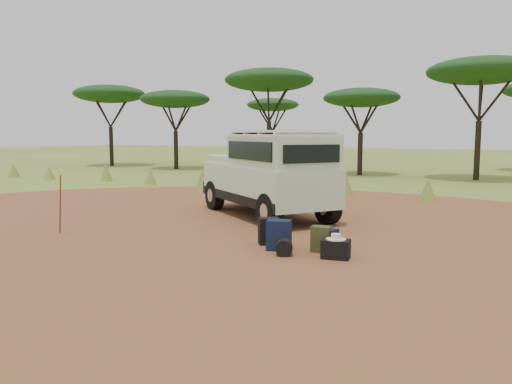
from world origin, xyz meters
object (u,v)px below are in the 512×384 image
at_px(safari_vehicle, 269,176).
at_px(backpack_navy, 279,235).
at_px(duffel_navy, 326,240).
at_px(walking_staff, 60,204).
at_px(backpack_black, 269,231).
at_px(hard_case, 336,249).
at_px(backpack_olive, 321,239).

relative_size(safari_vehicle, backpack_navy, 8.29).
bearing_deg(duffel_navy, backpack_navy, -139.28).
bearing_deg(duffel_navy, safari_vehicle, 147.94).
xyz_separation_m(walking_staff, backpack_black, (4.73, 1.17, -0.41)).
distance_m(safari_vehicle, walking_staff, 5.40).
height_order(safari_vehicle, backpack_navy, safari_vehicle).
height_order(walking_staff, hard_case, walking_staff).
bearing_deg(hard_case, backpack_navy, 165.66).
relative_size(walking_staff, backpack_navy, 2.30).
bearing_deg(backpack_olive, walking_staff, -176.58).
bearing_deg(backpack_black, hard_case, -52.93).
distance_m(backpack_olive, duffel_navy, 0.16).
bearing_deg(walking_staff, backpack_olive, -54.82).
relative_size(walking_staff, backpack_olive, 2.74).
relative_size(backpack_navy, duffel_navy, 1.36).
bearing_deg(hard_case, safari_vehicle, 122.17).
bearing_deg(walking_staff, duffel_navy, -53.58).
distance_m(safari_vehicle, backpack_black, 3.56).
height_order(backpack_black, duffel_navy, backpack_black).
distance_m(backpack_black, duffel_navy, 1.27).
bearing_deg(walking_staff, safari_vehicle, -11.66).
bearing_deg(backpack_olive, backpack_navy, -169.74).
relative_size(safari_vehicle, duffel_navy, 11.31).
distance_m(backpack_olive, hard_case, 0.56).
distance_m(backpack_black, backpack_navy, 0.57).
xyz_separation_m(backpack_navy, duffel_navy, (0.85, 0.38, -0.08)).
distance_m(safari_vehicle, duffel_navy, 4.27).
xyz_separation_m(duffel_navy, hard_case, (0.35, -0.51, -0.04)).
distance_m(backpack_black, hard_case, 1.71).
relative_size(duffel_navy, hard_case, 0.88).
distance_m(walking_staff, backpack_olive, 6.03).
bearing_deg(hard_case, backpack_black, 154.00).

